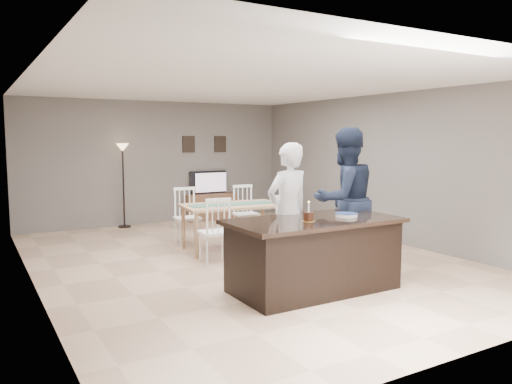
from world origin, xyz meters
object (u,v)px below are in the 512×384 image
floor_lamp (123,162)px  plate_stack (346,215)px  woman (288,212)px  tv_console (211,207)px  television (210,182)px  dining_table (232,212)px  man (345,200)px  birthday_cake (309,216)px  kitchen_island (314,254)px

floor_lamp → plate_stack: bearing=-77.2°
woman → tv_console: bearing=-111.9°
tv_console → television: size_ratio=1.31×
dining_table → tv_console: bearing=77.6°
man → floor_lamp: (-1.77, 5.04, 0.36)m
birthday_cake → woman: bearing=77.8°
kitchen_island → television: (1.20, 5.64, 0.41)m
tv_console → plate_stack: plate_stack is taller
tv_console → man: 5.08m
tv_console → plate_stack: 5.71m
woman → man: bearing=171.7°
television → plate_stack: 5.75m
plate_stack → television: bearing=82.7°
tv_console → dining_table: size_ratio=0.59×
birthday_cake → floor_lamp: floor_lamp is taller
tv_console → dining_table: 3.22m
woman → plate_stack: bearing=120.2°
tv_console → dining_table: bearing=-108.6°
television → plate_stack: (-0.73, -5.70, 0.06)m
kitchen_island → man: 1.24m
man → television: bearing=-90.0°
floor_lamp → birthday_cake: bearing=-83.3°
tv_console → television: television is taller
dining_table → man: bearing=-62.5°
plate_stack → man: bearing=51.5°
television → birthday_cake: (-1.36, -5.74, 0.09)m
tv_console → birthday_cake: birthday_cake is taller
floor_lamp → kitchen_island: bearing=-81.6°
kitchen_island → dining_table: dining_table is taller
kitchen_island → floor_lamp: size_ratio=1.21×
woman → birthday_cake: 0.67m
kitchen_island → birthday_cake: size_ratio=8.81×
kitchen_island → television: 5.78m
floor_lamp → dining_table: bearing=-71.9°
woman → man: size_ratio=0.90×
kitchen_island → woman: (-0.02, 0.55, 0.46)m
tv_console → man: size_ratio=0.59×
television → kitchen_island: bearing=78.0°
tv_console → dining_table: (-1.02, -3.03, 0.34)m
kitchen_island → television: bearing=78.0°
kitchen_island → dining_table: 2.55m
man → kitchen_island: bearing=32.9°
woman → floor_lamp: 5.12m
tv_console → floor_lamp: bearing=179.4°
birthday_cake → television: bearing=76.7°
kitchen_island → man: man is taller
kitchen_island → plate_stack: plate_stack is taller
kitchen_island → dining_table: bearing=86.0°
television → birthday_cake: birthday_cake is taller
woman → floor_lamp: (-0.81, 5.04, 0.46)m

